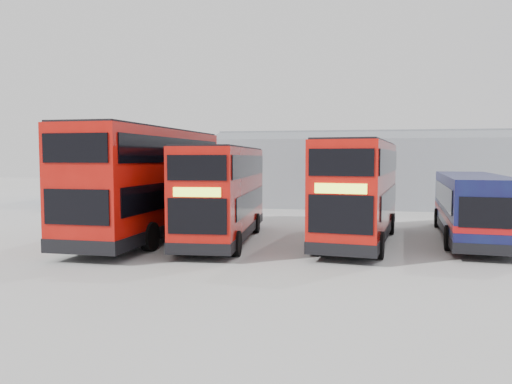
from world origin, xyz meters
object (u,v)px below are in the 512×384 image
Objects in this scene: maintenance_shed at (406,171)px; single_decker_blue at (472,208)px; double_decker_right at (359,192)px; double_decker_centre at (224,194)px; double_decker_left at (150,184)px; office_block at (137,171)px; panel_van at (86,193)px.

maintenance_shed reaches higher than single_decker_blue.
double_decker_centre is at bearing -163.50° from double_decker_right.
double_decker_right is (9.38, 0.85, -0.30)m from double_decker_left.
double_decker_right is (5.88, 0.90, 0.12)m from double_decker_centre.
double_decker_centre is at bearing -116.11° from maintenance_shed.
maintenance_shed is 17.73m from single_decker_blue.
office_block is 1.24× the size of double_decker_centre.
office_block is at bearing 144.55° from double_decker_right.
panel_van is at bearing -161.73° from maintenance_shed.
double_decker_left is 15.92m from panel_van.
double_decker_right reaches higher than single_decker_blue.
double_decker_left is 9.43m from double_decker_right.
single_decker_blue is at bearing -34.19° from office_block.
double_decker_centre is 5.95m from double_decker_right.
double_decker_right is at bearing 21.30° from single_decker_blue.
double_decker_left reaches higher than double_decker_right.
maintenance_shed is at bearing 28.25° from panel_van.
office_block reaches higher than double_decker_right.
single_decker_blue is 2.33× the size of panel_van.
office_block reaches higher than double_decker_centre.
double_decker_right is 2.26× the size of panel_van.
double_decker_right is (-3.89, -19.05, -0.42)m from maintenance_shed.
maintenance_shed is at bearing 60.15° from double_decker_centre.
office_block is at bearing 120.53° from double_decker_centre.
panel_van is at bearing -48.39° from double_decker_left.
maintenance_shed is at bearing -81.07° from single_decker_blue.
double_decker_left reaches higher than single_decker_blue.
double_decker_right is (18.11, -17.04, -0.39)m from office_block.
single_decker_blue is (4.93, 1.39, -0.73)m from double_decker_right.
panel_van is at bearing -104.30° from office_block.
maintenance_shed is (22.00, 2.01, 0.02)m from office_block.
double_decker_centre is 0.91× the size of single_decker_blue.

